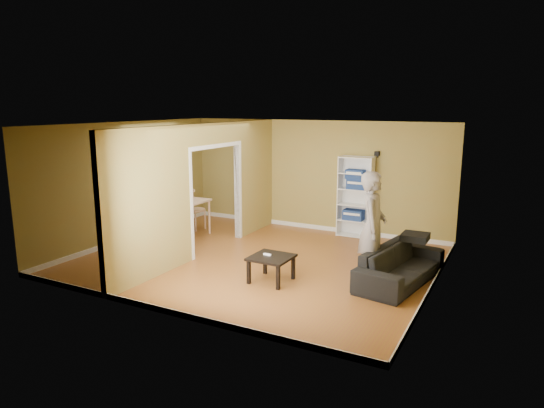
{
  "coord_description": "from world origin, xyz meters",
  "views": [
    {
      "loc": [
        4.4,
        -7.8,
        2.97
      ],
      "look_at": [
        0.2,
        0.2,
        1.1
      ],
      "focal_mm": 32.0,
      "sensor_mm": 36.0,
      "label": 1
    }
  ],
  "objects_px": {
    "chair_left": "(153,212)",
    "chair_far": "(195,208)",
    "dining_table": "(178,203)",
    "person": "(373,217)",
    "bookshelf": "(356,197)",
    "coffee_table": "(271,260)",
    "sofa": "(401,260)",
    "chair_near": "(165,221)"
  },
  "relations": [
    {
      "from": "chair_left",
      "to": "chair_far",
      "type": "relative_size",
      "value": 0.87
    },
    {
      "from": "chair_far",
      "to": "dining_table",
      "type": "bearing_deg",
      "value": 92.24
    },
    {
      "from": "dining_table",
      "to": "chair_left",
      "type": "relative_size",
      "value": 1.5
    },
    {
      "from": "person",
      "to": "bookshelf",
      "type": "xyz_separation_m",
      "value": [
        -1.14,
        2.62,
        -0.19
      ]
    },
    {
      "from": "coffee_table",
      "to": "dining_table",
      "type": "distance_m",
      "value": 3.76
    },
    {
      "from": "sofa",
      "to": "chair_near",
      "type": "relative_size",
      "value": 2.34
    },
    {
      "from": "chair_far",
      "to": "bookshelf",
      "type": "bearing_deg",
      "value": -152.64
    },
    {
      "from": "dining_table",
      "to": "chair_left",
      "type": "bearing_deg",
      "value": -179.27
    },
    {
      "from": "chair_far",
      "to": "coffee_table",
      "type": "bearing_deg",
      "value": 154.13
    },
    {
      "from": "chair_left",
      "to": "coffee_table",
      "type": "bearing_deg",
      "value": 45.91
    },
    {
      "from": "bookshelf",
      "to": "coffee_table",
      "type": "height_order",
      "value": "bookshelf"
    },
    {
      "from": "coffee_table",
      "to": "dining_table",
      "type": "bearing_deg",
      "value": 152.94
    },
    {
      "from": "dining_table",
      "to": "chair_near",
      "type": "xyz_separation_m",
      "value": [
        0.1,
        -0.58,
        -0.3
      ]
    },
    {
      "from": "person",
      "to": "chair_far",
      "type": "relative_size",
      "value": 2.17
    },
    {
      "from": "person",
      "to": "dining_table",
      "type": "relative_size",
      "value": 1.68
    },
    {
      "from": "coffee_table",
      "to": "chair_near",
      "type": "xyz_separation_m",
      "value": [
        -3.24,
        1.13,
        0.07
      ]
    },
    {
      "from": "chair_left",
      "to": "chair_far",
      "type": "distance_m",
      "value": 0.99
    },
    {
      "from": "bookshelf",
      "to": "sofa",
      "type": "bearing_deg",
      "value": -57.13
    },
    {
      "from": "sofa",
      "to": "coffee_table",
      "type": "bearing_deg",
      "value": 126.43
    },
    {
      "from": "sofa",
      "to": "coffee_table",
      "type": "distance_m",
      "value": 2.18
    },
    {
      "from": "coffee_table",
      "to": "chair_left",
      "type": "distance_m",
      "value": 4.4
    },
    {
      "from": "chair_near",
      "to": "coffee_table",
      "type": "bearing_deg",
      "value": -20.55
    },
    {
      "from": "dining_table",
      "to": "chair_far",
      "type": "relative_size",
      "value": 1.3
    },
    {
      "from": "bookshelf",
      "to": "chair_far",
      "type": "relative_size",
      "value": 1.8
    },
    {
      "from": "sofa",
      "to": "chair_near",
      "type": "xyz_separation_m",
      "value": [
        -5.19,
        0.15,
        0.05
      ]
    },
    {
      "from": "person",
      "to": "chair_near",
      "type": "distance_m",
      "value": 4.77
    },
    {
      "from": "coffee_table",
      "to": "chair_left",
      "type": "bearing_deg",
      "value": 157.39
    },
    {
      "from": "sofa",
      "to": "person",
      "type": "bearing_deg",
      "value": 114.53
    },
    {
      "from": "person",
      "to": "chair_left",
      "type": "relative_size",
      "value": 2.51
    },
    {
      "from": "dining_table",
      "to": "chair_far",
      "type": "distance_m",
      "value": 0.62
    },
    {
      "from": "chair_near",
      "to": "chair_far",
      "type": "height_order",
      "value": "chair_far"
    },
    {
      "from": "chair_left",
      "to": "person",
      "type": "bearing_deg",
      "value": 59.9
    },
    {
      "from": "person",
      "to": "chair_far",
      "type": "distance_m",
      "value": 4.99
    },
    {
      "from": "dining_table",
      "to": "chair_near",
      "type": "bearing_deg",
      "value": -80.6
    },
    {
      "from": "sofa",
      "to": "person",
      "type": "relative_size",
      "value": 0.94
    },
    {
      "from": "person",
      "to": "coffee_table",
      "type": "xyz_separation_m",
      "value": [
        -1.48,
        -0.85,
        -0.73
      ]
    },
    {
      "from": "dining_table",
      "to": "chair_near",
      "type": "height_order",
      "value": "chair_near"
    },
    {
      "from": "bookshelf",
      "to": "chair_near",
      "type": "bearing_deg",
      "value": -146.76
    },
    {
      "from": "sofa",
      "to": "chair_far",
      "type": "relative_size",
      "value": 2.05
    },
    {
      "from": "coffee_table",
      "to": "chair_near",
      "type": "height_order",
      "value": "chair_near"
    },
    {
      "from": "person",
      "to": "dining_table",
      "type": "distance_m",
      "value": 4.9
    },
    {
      "from": "bookshelf",
      "to": "chair_near",
      "type": "relative_size",
      "value": 2.05
    }
  ]
}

